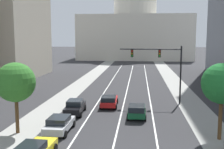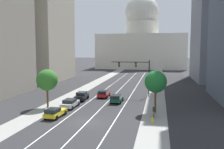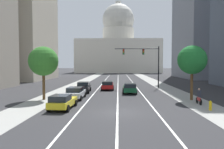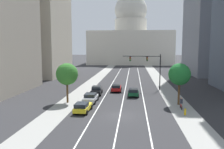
{
  "view_description": "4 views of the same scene",
  "coord_description": "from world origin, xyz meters",
  "px_view_note": "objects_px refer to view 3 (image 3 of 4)",
  "views": [
    {
      "loc": [
        1.95,
        -16.75,
        8.51
      ],
      "look_at": [
        -2.66,
        30.23,
        2.27
      ],
      "focal_mm": 45.01,
      "sensor_mm": 36.0,
      "label": 1
    },
    {
      "loc": [
        9.28,
        -30.81,
        9.68
      ],
      "look_at": [
        -1.98,
        27.25,
        3.56
      ],
      "focal_mm": 39.54,
      "sensor_mm": 36.0,
      "label": 2
    },
    {
      "loc": [
        0.07,
        -18.58,
        4.2
      ],
      "look_at": [
        -1.26,
        26.47,
        2.11
      ],
      "focal_mm": 34.21,
      "sensor_mm": 36.0,
      "label": 3
    },
    {
      "loc": [
        1.69,
        -29.8,
        8.91
      ],
      "look_at": [
        -2.71,
        18.24,
        3.27
      ],
      "focal_mm": 37.74,
      "sensor_mm": 36.0,
      "label": 4
    }
  ],
  "objects_px": {
    "car_red": "(108,85)",
    "traffic_signal_mast": "(145,58)",
    "car_yellow": "(62,101)",
    "car_green": "(130,88)",
    "street_tree_far_right": "(192,60)",
    "car_black": "(84,87)",
    "street_tree_near_left": "(43,61)",
    "cyclist": "(199,96)",
    "fire_hydrant": "(210,105)",
    "capitol_building": "(118,47)",
    "car_silver": "(75,93)"
  },
  "relations": [
    {
      "from": "car_red",
      "to": "traffic_signal_mast",
      "type": "bearing_deg",
      "value": -71.18
    },
    {
      "from": "traffic_signal_mast",
      "to": "car_yellow",
      "type": "bearing_deg",
      "value": -118.82
    },
    {
      "from": "car_green",
      "to": "street_tree_far_right",
      "type": "distance_m",
      "value": 9.87
    },
    {
      "from": "car_green",
      "to": "street_tree_far_right",
      "type": "relative_size",
      "value": 0.65
    },
    {
      "from": "street_tree_far_right",
      "to": "car_black",
      "type": "bearing_deg",
      "value": 154.33
    },
    {
      "from": "car_green",
      "to": "street_tree_near_left",
      "type": "height_order",
      "value": "street_tree_near_left"
    },
    {
      "from": "cyclist",
      "to": "car_black",
      "type": "bearing_deg",
      "value": 56.41
    },
    {
      "from": "street_tree_near_left",
      "to": "fire_hydrant",
      "type": "bearing_deg",
      "value": -17.79
    },
    {
      "from": "traffic_signal_mast",
      "to": "fire_hydrant",
      "type": "height_order",
      "value": "traffic_signal_mast"
    },
    {
      "from": "capitol_building",
      "to": "car_silver",
      "type": "xyz_separation_m",
      "value": [
        -5.19,
        -88.79,
        -12.62
      ]
    },
    {
      "from": "car_yellow",
      "to": "cyclist",
      "type": "bearing_deg",
      "value": -75.72
    },
    {
      "from": "car_black",
      "to": "street_tree_far_right",
      "type": "relative_size",
      "value": 0.71
    },
    {
      "from": "capitol_building",
      "to": "cyclist",
      "type": "relative_size",
      "value": 25.03
    },
    {
      "from": "car_black",
      "to": "traffic_signal_mast",
      "type": "bearing_deg",
      "value": -61.36
    },
    {
      "from": "car_silver",
      "to": "street_tree_far_right",
      "type": "height_order",
      "value": "street_tree_far_right"
    },
    {
      "from": "street_tree_far_right",
      "to": "traffic_signal_mast",
      "type": "bearing_deg",
      "value": 106.88
    },
    {
      "from": "car_black",
      "to": "car_yellow",
      "type": "bearing_deg",
      "value": 177.55
    },
    {
      "from": "fire_hydrant",
      "to": "street_tree_far_right",
      "type": "height_order",
      "value": "street_tree_far_right"
    },
    {
      "from": "cyclist",
      "to": "street_tree_far_right",
      "type": "bearing_deg",
      "value": -2.17
    },
    {
      "from": "car_yellow",
      "to": "car_black",
      "type": "xyz_separation_m",
      "value": [
        0.01,
        12.23,
        0.06
      ]
    },
    {
      "from": "car_green",
      "to": "car_black",
      "type": "xyz_separation_m",
      "value": [
        -6.91,
        0.94,
        0.01
      ]
    },
    {
      "from": "capitol_building",
      "to": "cyclist",
      "type": "bearing_deg",
      "value": -84.66
    },
    {
      "from": "car_red",
      "to": "street_tree_near_left",
      "type": "bearing_deg",
      "value": 143.79
    },
    {
      "from": "street_tree_near_left",
      "to": "cyclist",
      "type": "bearing_deg",
      "value": -8.42
    },
    {
      "from": "car_green",
      "to": "cyclist",
      "type": "distance_m",
      "value": 10.88
    },
    {
      "from": "car_yellow",
      "to": "cyclist",
      "type": "relative_size",
      "value": 2.5
    },
    {
      "from": "traffic_signal_mast",
      "to": "car_red",
      "type": "bearing_deg",
      "value": -159.48
    },
    {
      "from": "car_black",
      "to": "traffic_signal_mast",
      "type": "relative_size",
      "value": 0.58
    },
    {
      "from": "car_green",
      "to": "car_black",
      "type": "distance_m",
      "value": 6.98
    },
    {
      "from": "car_black",
      "to": "fire_hydrant",
      "type": "xyz_separation_m",
      "value": [
        13.7,
        -12.37,
        -0.34
      ]
    },
    {
      "from": "capitol_building",
      "to": "fire_hydrant",
      "type": "relative_size",
      "value": 47.32
    },
    {
      "from": "street_tree_near_left",
      "to": "street_tree_far_right",
      "type": "bearing_deg",
      "value": 0.37
    },
    {
      "from": "car_green",
      "to": "cyclist",
      "type": "height_order",
      "value": "cyclist"
    },
    {
      "from": "traffic_signal_mast",
      "to": "street_tree_near_left",
      "type": "height_order",
      "value": "traffic_signal_mast"
    },
    {
      "from": "traffic_signal_mast",
      "to": "cyclist",
      "type": "bearing_deg",
      "value": -76.41
    },
    {
      "from": "car_black",
      "to": "capitol_building",
      "type": "bearing_deg",
      "value": -6.0
    },
    {
      "from": "car_yellow",
      "to": "car_red",
      "type": "xyz_separation_m",
      "value": [
        3.47,
        15.82,
        0.02
      ]
    },
    {
      "from": "cyclist",
      "to": "street_tree_near_left",
      "type": "relative_size",
      "value": 0.27
    },
    {
      "from": "car_silver",
      "to": "car_red",
      "type": "height_order",
      "value": "car_silver"
    },
    {
      "from": "traffic_signal_mast",
      "to": "fire_hydrant",
      "type": "relative_size",
      "value": 8.66
    },
    {
      "from": "fire_hydrant",
      "to": "street_tree_near_left",
      "type": "height_order",
      "value": "street_tree_near_left"
    },
    {
      "from": "fire_hydrant",
      "to": "cyclist",
      "type": "bearing_deg",
      "value": 88.49
    },
    {
      "from": "street_tree_near_left",
      "to": "capitol_building",
      "type": "bearing_deg",
      "value": 84.34
    },
    {
      "from": "capitol_building",
      "to": "street_tree_near_left",
      "type": "xyz_separation_m",
      "value": [
        -8.86,
        -89.39,
        -8.79
      ]
    },
    {
      "from": "capitol_building",
      "to": "fire_hydrant",
      "type": "bearing_deg",
      "value": -84.88
    },
    {
      "from": "car_red",
      "to": "car_black",
      "type": "relative_size",
      "value": 1.03
    },
    {
      "from": "car_black",
      "to": "fire_hydrant",
      "type": "distance_m",
      "value": 18.47
    },
    {
      "from": "car_silver",
      "to": "street_tree_far_right",
      "type": "xyz_separation_m",
      "value": [
        13.91,
        -0.49,
        3.97
      ]
    },
    {
      "from": "fire_hydrant",
      "to": "street_tree_near_left",
      "type": "relative_size",
      "value": 0.14
    },
    {
      "from": "traffic_signal_mast",
      "to": "fire_hydrant",
      "type": "bearing_deg",
      "value": -78.79
    }
  ]
}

